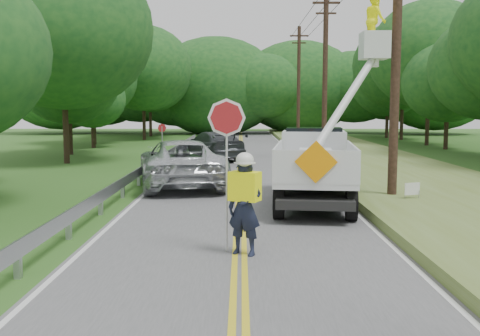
{
  "coord_description": "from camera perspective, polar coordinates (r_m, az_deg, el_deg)",
  "views": [
    {
      "loc": [
        0.03,
        -8.84,
        3.17
      ],
      "look_at": [
        0.0,
        6.0,
        1.5
      ],
      "focal_mm": 41.01,
      "sensor_mm": 36.0,
      "label": 1
    }
  ],
  "objects": [
    {
      "name": "treeline_left",
      "position": [
        39.69,
        -14.99,
        10.43
      ],
      "size": [
        11.48,
        55.61,
        11.76
      ],
      "color": "#332319",
      "rests_on": "ground"
    },
    {
      "name": "flagger",
      "position": [
        11.6,
        0.45,
        -3.37
      ],
      "size": [
        1.23,
        0.75,
        3.32
      ],
      "color": "#191E33",
      "rests_on": "road"
    },
    {
      "name": "suv_darkgrey",
      "position": [
        32.8,
        -2.87,
        2.37
      ],
      "size": [
        4.55,
        6.27,
        1.69
      ],
      "primitive_type": "imported",
      "rotation": [
        0.0,
        0.0,
        3.57
      ],
      "color": "#3B3F44",
      "rests_on": "road"
    },
    {
      "name": "bucket_truck",
      "position": [
        18.74,
        8.16,
        1.34
      ],
      "size": [
        3.88,
        7.07,
        6.71
      ],
      "color": "black",
      "rests_on": "road"
    },
    {
      "name": "treeline_horizon",
      "position": [
        65.19,
        -0.14,
        8.46
      ],
      "size": [
        56.55,
        14.36,
        11.65
      ],
      "color": "#16461C",
      "rests_on": "ground"
    },
    {
      "name": "yard_sign",
      "position": [
        18.02,
        17.48,
        -2.17
      ],
      "size": [
        0.53,
        0.21,
        0.79
      ],
      "color": "white",
      "rests_on": "ground"
    },
    {
      "name": "ground",
      "position": [
        9.39,
        -0.08,
        -13.29
      ],
      "size": [
        140.0,
        140.0,
        0.0
      ],
      "primitive_type": "plane",
      "color": "#2B581A",
      "rests_on": "ground"
    },
    {
      "name": "guardrail",
      "position": [
        24.23,
        -9.5,
        0.13
      ],
      "size": [
        0.18,
        48.0,
        0.77
      ],
      "color": "#A4A5AD",
      "rests_on": "ground"
    },
    {
      "name": "stop_sign_permanent",
      "position": [
        31.02,
        -8.1,
        3.15
      ],
      "size": [
        0.47,
        0.08,
        2.22
      ],
      "color": "#A4A5AD",
      "rests_on": "ground"
    },
    {
      "name": "tall_grass_verge",
      "position": [
        24.1,
        17.18,
        -1.07
      ],
      "size": [
        7.0,
        96.0,
        0.3
      ],
      "primitive_type": "cube",
      "color": "#5B6D29",
      "rests_on": "ground"
    },
    {
      "name": "utility_poles",
      "position": [
        26.41,
        11.17,
        10.85
      ],
      "size": [
        1.6,
        43.3,
        10.0
      ],
      "color": "black",
      "rests_on": "ground"
    },
    {
      "name": "road",
      "position": [
        23.06,
        0.04,
        -1.46
      ],
      "size": [
        7.2,
        96.0,
        0.03
      ],
      "color": "#555658",
      "rests_on": "ground"
    },
    {
      "name": "suv_silver",
      "position": [
        21.83,
        -6.19,
        0.53
      ],
      "size": [
        4.31,
        7.13,
        1.85
      ],
      "primitive_type": "imported",
      "rotation": [
        0.0,
        0.0,
        3.34
      ],
      "color": "silver",
      "rests_on": "road"
    }
  ]
}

